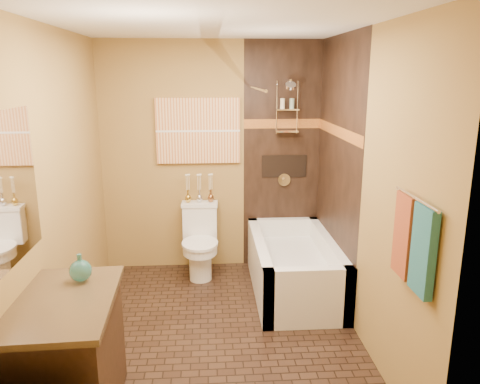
{
  "coord_description": "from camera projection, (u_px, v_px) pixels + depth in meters",
  "views": [
    {
      "loc": [
        -0.04,
        -3.57,
        2.15
      ],
      "look_at": [
        0.23,
        0.4,
        1.14
      ],
      "focal_mm": 35.0,
      "sensor_mm": 36.0,
      "label": 1
    }
  ],
  "objects": [
    {
      "name": "bathtub",
      "position": [
        294.0,
        271.0,
        4.71
      ],
      "size": [
        0.8,
        1.5,
        0.55
      ],
      "color": "white",
      "rests_on": "floor"
    },
    {
      "name": "wall_left",
      "position": [
        58.0,
        194.0,
        3.6
      ],
      "size": [
        0.02,
        3.0,
        2.5
      ],
      "primitive_type": "cube",
      "color": "olive",
      "rests_on": "floor"
    },
    {
      "name": "curtain_rod",
      "position": [
        256.0,
        88.0,
        4.24
      ],
      "size": [
        0.03,
        1.55,
        0.03
      ],
      "primitive_type": "cylinder",
      "rotation": [
        1.57,
        0.0,
        0.0
      ],
      "color": "silver",
      "rests_on": "wall_back"
    },
    {
      "name": "floor",
      "position": [
        216.0,
        333.0,
        3.98
      ],
      "size": [
        3.0,
        3.0,
        0.0
      ],
      "primitive_type": "plane",
      "color": "black",
      "rests_on": "ground"
    },
    {
      "name": "toilet",
      "position": [
        200.0,
        241.0,
        5.05
      ],
      "size": [
        0.4,
        0.59,
        0.78
      ],
      "rotation": [
        0.0,
        0.0,
        -0.04
      ],
      "color": "white",
      "rests_on": "floor"
    },
    {
      "name": "sunset_painting",
      "position": [
        198.0,
        131.0,
        5.02
      ],
      "size": [
        0.9,
        0.04,
        0.7
      ],
      "primitive_type": "cube",
      "color": "#C5632E",
      "rests_on": "wall_back"
    },
    {
      "name": "teal_bottle",
      "position": [
        80.0,
        268.0,
        3.01
      ],
      "size": [
        0.17,
        0.17,
        0.23
      ],
      "primitive_type": null,
      "rotation": [
        0.0,
        0.0,
        -0.24
      ],
      "color": "#236A64",
      "rests_on": "vanity"
    },
    {
      "name": "ceiling",
      "position": [
        211.0,
        23.0,
        3.37
      ],
      "size": [
        3.0,
        3.0,
        0.0
      ],
      "primitive_type": "plane",
      "color": "silver",
      "rests_on": "wall_back"
    },
    {
      "name": "wall_front",
      "position": [
        218.0,
        268.0,
        2.22
      ],
      "size": [
        2.4,
        0.02,
        2.5
      ],
      "primitive_type": "cube",
      "color": "olive",
      "rests_on": "floor"
    },
    {
      "name": "wall_back",
      "position": [
        212.0,
        158.0,
        5.13
      ],
      "size": [
        2.4,
        0.02,
        2.5
      ],
      "primitive_type": "cube",
      "color": "olive",
      "rests_on": "floor"
    },
    {
      "name": "towel_bar",
      "position": [
        416.0,
        198.0,
        2.69
      ],
      "size": [
        0.02,
        0.55,
        0.02
      ],
      "primitive_type": "cylinder",
      "rotation": [
        1.57,
        0.0,
        0.0
      ],
      "color": "silver",
      "rests_on": "wall_right"
    },
    {
      "name": "shower_fixtures",
      "position": [
        287.0,
        120.0,
        4.96
      ],
      "size": [
        0.24,
        0.33,
        1.16
      ],
      "color": "silver",
      "rests_on": "floor"
    },
    {
      "name": "vanity",
      "position": [
        68.0,
        361.0,
        2.89
      ],
      "size": [
        0.62,
        0.97,
        0.84
      ],
      "rotation": [
        0.0,
        0.0,
        0.04
      ],
      "color": "black",
      "rests_on": "floor"
    },
    {
      "name": "towel_rust",
      "position": [
        404.0,
        235.0,
        2.88
      ],
      "size": [
        0.05,
        0.22,
        0.52
      ],
      "primitive_type": "cube",
      "color": "maroon",
      "rests_on": "towel_bar"
    },
    {
      "name": "alcove_niche",
      "position": [
        284.0,
        166.0,
        5.19
      ],
      "size": [
        0.5,
        0.01,
        0.25
      ],
      "primitive_type": "cube",
      "color": "black",
      "rests_on": "alcove_tile_back"
    },
    {
      "name": "mosaic_band_right",
      "position": [
        338.0,
        131.0,
        4.39
      ],
      "size": [
        0.01,
        1.5,
        0.1
      ],
      "primitive_type": "cube",
      "color": "brown",
      "rests_on": "alcove_tile_right"
    },
    {
      "name": "mosaic_band_back",
      "position": [
        283.0,
        124.0,
        5.06
      ],
      "size": [
        0.85,
        0.01,
        0.1
      ],
      "primitive_type": "cube",
      "color": "brown",
      "rests_on": "alcove_tile_back"
    },
    {
      "name": "alcove_tile_back",
      "position": [
        282.0,
        157.0,
        5.17
      ],
      "size": [
        0.85,
        0.01,
        2.5
      ],
      "primitive_type": "cube",
      "color": "black",
      "rests_on": "wall_back"
    },
    {
      "name": "bud_vases",
      "position": [
        199.0,
        187.0,
        5.08
      ],
      "size": [
        0.31,
        0.07,
        0.31
      ],
      "color": "gold",
      "rests_on": "toilet"
    },
    {
      "name": "vanity_mirror",
      "position": [
        3.0,
        193.0,
        2.61
      ],
      "size": [
        0.01,
        1.0,
        0.9
      ],
      "primitive_type": "cube",
      "color": "white",
      "rests_on": "wall_left"
    },
    {
      "name": "wall_right",
      "position": [
        363.0,
        189.0,
        3.75
      ],
      "size": [
        0.02,
        3.0,
        2.5
      ],
      "primitive_type": "cube",
      "color": "olive",
      "rests_on": "floor"
    },
    {
      "name": "towel_teal",
      "position": [
        423.0,
        251.0,
        2.63
      ],
      "size": [
        0.05,
        0.22,
        0.52
      ],
      "primitive_type": "cube",
      "color": "#1C5360",
      "rests_on": "towel_bar"
    },
    {
      "name": "alcove_tile_right",
      "position": [
        337.0,
        170.0,
        4.48
      ],
      "size": [
        0.01,
        1.5,
        2.5
      ],
      "primitive_type": "cube",
      "color": "black",
      "rests_on": "wall_right"
    }
  ]
}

